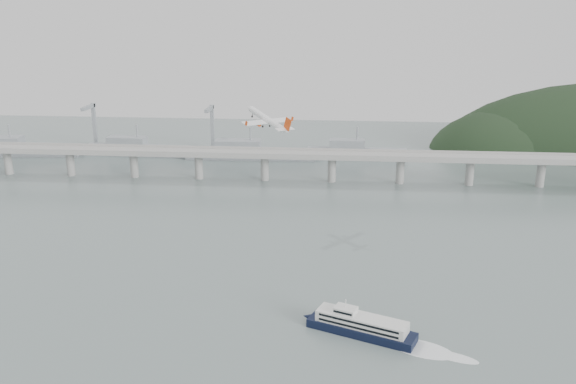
{
  "coord_description": "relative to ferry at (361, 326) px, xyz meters",
  "views": [
    {
      "loc": [
        25.16,
        -235.98,
        126.23
      ],
      "look_at": [
        0.0,
        55.0,
        36.0
      ],
      "focal_mm": 38.0,
      "sensor_mm": 36.0,
      "label": 1
    }
  ],
  "objects": [
    {
      "name": "distant_fleet",
      "position": [
        -191.1,
        283.28,
        2.53
      ],
      "size": [
        453.0,
        60.9,
        40.0
      ],
      "color": "gray",
      "rests_on": "ground"
    },
    {
      "name": "airliner",
      "position": [
        -52.04,
        125.75,
        58.95
      ],
      "size": [
        31.54,
        30.54,
        14.19
      ],
      "rotation": [
        0.05,
        -0.29,
        2.39
      ],
      "color": "white",
      "rests_on": "ground"
    },
    {
      "name": "ground",
      "position": [
        -35.74,
        18.2,
        -3.69
      ],
      "size": [
        900.0,
        900.0,
        0.0
      ],
      "primitive_type": "plane",
      "color": "slate",
      "rests_on": "ground"
    },
    {
      "name": "bridge",
      "position": [
        -36.9,
        218.2,
        13.96
      ],
      "size": [
        800.0,
        22.0,
        23.9
      ],
      "color": "#979794",
      "rests_on": "ground"
    },
    {
      "name": "ferry",
      "position": [
        0.0,
        0.0,
        0.0
      ],
      "size": [
        68.53,
        33.53,
        13.61
      ],
      "rotation": [
        0.0,
        0.0,
        -0.39
      ],
      "color": "black",
      "rests_on": "ground"
    }
  ]
}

